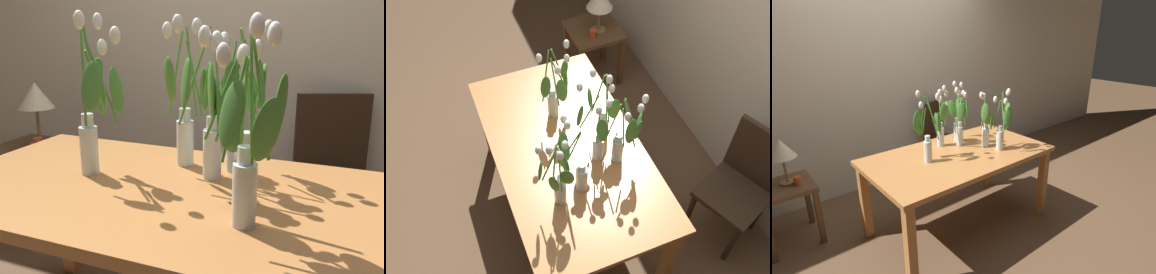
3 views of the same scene
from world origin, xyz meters
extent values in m
cube|color=beige|center=(0.00, 1.31, 1.35)|extent=(9.00, 0.10, 2.70)
cube|color=#B7753D|center=(0.00, 0.00, 0.72)|extent=(1.60, 0.90, 0.04)
cube|color=#B7753D|center=(-0.74, 0.39, 0.35)|extent=(0.07, 0.07, 0.70)
cube|color=#B7753D|center=(0.74, 0.39, 0.35)|extent=(0.07, 0.07, 0.70)
cylinder|color=silver|center=(0.30, -0.03, 0.83)|extent=(0.07, 0.07, 0.18)
cylinder|color=silver|center=(0.30, -0.03, 0.94)|extent=(0.04, 0.04, 0.05)
cylinder|color=silver|center=(0.30, -0.03, 0.80)|extent=(0.06, 0.06, 0.11)
cylinder|color=#478433|center=(0.24, -0.06, 1.10)|extent=(0.11, 0.06, 0.29)
ellipsoid|color=white|center=(0.19, -0.08, 1.25)|extent=(0.04, 0.04, 0.06)
ellipsoid|color=#4C8E38|center=(0.22, -0.10, 1.10)|extent=(0.05, 0.09, 0.18)
cylinder|color=#478433|center=(0.26, -0.05, 1.09)|extent=(0.08, 0.05, 0.29)
ellipsoid|color=white|center=(0.22, -0.08, 1.24)|extent=(0.04, 0.04, 0.06)
ellipsoid|color=#4C8E38|center=(0.24, -0.10, 1.06)|extent=(0.08, 0.09, 0.17)
cylinder|color=silver|center=(-0.30, 0.02, 0.83)|extent=(0.07, 0.07, 0.18)
cylinder|color=silver|center=(-0.30, 0.02, 0.94)|extent=(0.04, 0.04, 0.05)
cylinder|color=silver|center=(-0.30, 0.02, 0.80)|extent=(0.06, 0.06, 0.11)
cylinder|color=#478433|center=(-0.23, 0.02, 1.09)|extent=(0.13, 0.01, 0.29)
ellipsoid|color=white|center=(-0.17, 0.02, 1.25)|extent=(0.04, 0.04, 0.06)
ellipsoid|color=#427F33|center=(-0.19, 0.04, 1.06)|extent=(0.04, 0.08, 0.18)
cylinder|color=#478433|center=(-0.30, 0.07, 1.07)|extent=(0.02, 0.09, 0.25)
ellipsoid|color=white|center=(-0.29, 0.12, 1.20)|extent=(0.04, 0.04, 0.06)
ellipsoid|color=#427F33|center=(-0.32, 0.12, 1.04)|extent=(0.08, 0.04, 0.17)
cylinder|color=#478433|center=(-0.27, -0.03, 1.12)|extent=(0.06, 0.08, 0.35)
ellipsoid|color=white|center=(-0.25, -0.06, 1.30)|extent=(0.04, 0.04, 0.06)
ellipsoid|color=#427F33|center=(-0.23, -0.04, 1.08)|extent=(0.08, 0.09, 0.18)
cylinder|color=#478433|center=(-0.31, 0.08, 1.12)|extent=(0.01, 0.10, 0.35)
ellipsoid|color=white|center=(-0.31, 0.12, 1.30)|extent=(0.04, 0.04, 0.06)
ellipsoid|color=#427F33|center=(-0.34, 0.12, 1.08)|extent=(0.12, 0.04, 0.18)
cylinder|color=silver|center=(0.13, 0.15, 0.83)|extent=(0.07, 0.07, 0.18)
cylinder|color=silver|center=(0.13, 0.15, 0.94)|extent=(0.04, 0.04, 0.05)
cylinder|color=silver|center=(0.13, 0.15, 0.80)|extent=(0.06, 0.06, 0.11)
cylinder|color=#56933D|center=(0.16, 0.13, 1.08)|extent=(0.04, 0.03, 0.28)
ellipsoid|color=white|center=(0.18, 0.12, 1.22)|extent=(0.04, 0.04, 0.06)
ellipsoid|color=#427F33|center=(0.21, 0.13, 1.08)|extent=(0.07, 0.07, 0.17)
cylinder|color=#56933D|center=(0.08, 0.11, 1.11)|extent=(0.09, 0.08, 0.33)
ellipsoid|color=white|center=(0.04, 0.07, 1.29)|extent=(0.04, 0.04, 0.06)
ellipsoid|color=#427F33|center=(0.07, 0.06, 1.09)|extent=(0.07, 0.08, 0.17)
cylinder|color=silver|center=(0.34, -0.17, 0.83)|extent=(0.07, 0.07, 0.18)
cylinder|color=silver|center=(0.34, -0.17, 0.94)|extent=(0.04, 0.04, 0.05)
cylinder|color=silver|center=(0.34, -0.17, 0.80)|extent=(0.06, 0.06, 0.11)
cylinder|color=#56933D|center=(0.38, -0.18, 1.10)|extent=(0.06, 0.02, 0.32)
ellipsoid|color=white|center=(0.41, -0.18, 1.26)|extent=(0.04, 0.04, 0.06)
ellipsoid|color=#427F33|center=(0.42, -0.16, 1.08)|extent=(0.05, 0.11, 0.18)
cylinder|color=#56933D|center=(0.32, -0.22, 1.08)|extent=(0.04, 0.08, 0.26)
ellipsoid|color=white|center=(0.30, -0.26, 1.21)|extent=(0.04, 0.04, 0.06)
ellipsoid|color=#427F33|center=(0.33, -0.27, 1.07)|extent=(0.10, 0.06, 0.18)
cylinder|color=#56933D|center=(0.33, -0.14, 1.07)|extent=(0.03, 0.05, 0.26)
ellipsoid|color=white|center=(0.32, -0.12, 1.20)|extent=(0.04, 0.04, 0.06)
ellipsoid|color=#427F33|center=(0.28, -0.12, 1.01)|extent=(0.09, 0.08, 0.18)
cylinder|color=#56933D|center=(0.36, -0.20, 1.11)|extent=(0.03, 0.05, 0.34)
ellipsoid|color=white|center=(0.37, -0.22, 1.28)|extent=(0.04, 0.04, 0.06)
ellipsoid|color=#427F33|center=(0.41, -0.22, 1.03)|extent=(0.11, 0.06, 0.18)
cylinder|color=silver|center=(-0.01, 0.25, 0.83)|extent=(0.07, 0.07, 0.18)
cylinder|color=silver|center=(-0.01, 0.25, 0.94)|extent=(0.04, 0.04, 0.05)
cylinder|color=silver|center=(-0.01, 0.25, 0.80)|extent=(0.06, 0.06, 0.11)
cylinder|color=#56933D|center=(0.03, 0.25, 1.08)|extent=(0.07, 0.01, 0.28)
ellipsoid|color=white|center=(0.06, 0.25, 1.23)|extent=(0.04, 0.04, 0.06)
ellipsoid|color=#4C8E38|center=(0.07, 0.28, 1.07)|extent=(0.04, 0.09, 0.18)
cylinder|color=#56933D|center=(-0.04, 0.21, 1.10)|extent=(0.04, 0.06, 0.32)
ellipsoid|color=white|center=(-0.06, 0.19, 1.26)|extent=(0.04, 0.04, 0.06)
ellipsoid|color=#4C8E38|center=(-0.04, 0.16, 1.09)|extent=(0.07, 0.08, 0.18)
cylinder|color=#56933D|center=(0.02, 0.25, 1.11)|extent=(0.05, 0.01, 0.34)
ellipsoid|color=white|center=(0.04, 0.24, 1.28)|extent=(0.04, 0.04, 0.06)
ellipsoid|color=#4C8E38|center=(0.06, 0.27, 1.05)|extent=(0.03, 0.10, 0.18)
cylinder|color=silver|center=(0.19, 0.25, 0.83)|extent=(0.07, 0.07, 0.18)
cylinder|color=silver|center=(0.19, 0.25, 0.94)|extent=(0.04, 0.04, 0.05)
cylinder|color=silver|center=(0.19, 0.25, 0.80)|extent=(0.06, 0.06, 0.11)
cylinder|color=#56933D|center=(0.22, 0.31, 1.11)|extent=(0.05, 0.10, 0.33)
ellipsoid|color=white|center=(0.24, 0.36, 1.28)|extent=(0.04, 0.04, 0.06)
ellipsoid|color=#4C8E38|center=(0.21, 0.36, 1.04)|extent=(0.09, 0.08, 0.18)
cylinder|color=#56933D|center=(0.24, 0.28, 1.10)|extent=(0.09, 0.06, 0.32)
ellipsoid|color=white|center=(0.29, 0.31, 1.27)|extent=(0.04, 0.04, 0.06)
ellipsoid|color=#4C8E38|center=(0.26, 0.33, 1.06)|extent=(0.07, 0.07, 0.18)
cylinder|color=#56933D|center=(0.17, 0.22, 1.08)|extent=(0.03, 0.07, 0.28)
ellipsoid|color=white|center=(0.16, 0.19, 1.23)|extent=(0.04, 0.04, 0.06)
ellipsoid|color=#4C8E38|center=(0.18, 0.17, 1.05)|extent=(0.09, 0.07, 0.18)
cylinder|color=#56933D|center=(0.23, 0.25, 1.07)|extent=(0.07, 0.01, 0.26)
ellipsoid|color=white|center=(0.26, 0.25, 1.20)|extent=(0.04, 0.04, 0.06)
ellipsoid|color=#4C8E38|center=(0.27, 0.28, 1.08)|extent=(0.05, 0.09, 0.18)
cube|color=#382619|center=(0.55, 0.95, 0.45)|extent=(0.52, 0.52, 0.04)
cylinder|color=#382619|center=(0.78, 0.86, 0.21)|extent=(0.04, 0.04, 0.43)
cylinder|color=#382619|center=(0.46, 0.73, 0.21)|extent=(0.04, 0.04, 0.43)
cylinder|color=#382619|center=(0.65, 1.17, 0.21)|extent=(0.04, 0.04, 0.43)
cylinder|color=#382619|center=(0.33, 1.05, 0.21)|extent=(0.04, 0.04, 0.43)
cube|color=#382619|center=(0.49, 1.12, 0.70)|extent=(0.38, 0.18, 0.46)
cube|color=brown|center=(-1.28, 0.74, 0.53)|extent=(0.44, 0.44, 0.04)
cube|color=brown|center=(-1.09, 0.55, 0.26)|extent=(0.04, 0.04, 0.51)
cube|color=brown|center=(-1.47, 0.93, 0.26)|extent=(0.04, 0.04, 0.51)
cube|color=brown|center=(-1.09, 0.93, 0.26)|extent=(0.04, 0.04, 0.51)
cylinder|color=olive|center=(-1.24, 0.76, 0.56)|extent=(0.12, 0.12, 0.02)
cylinder|color=olive|center=(-1.24, 0.76, 0.68)|extent=(0.02, 0.02, 0.22)
cone|color=beige|center=(-1.24, 0.76, 0.87)|extent=(0.22, 0.22, 0.16)
cylinder|color=#CC4C23|center=(-1.18, 0.68, 0.59)|extent=(0.06, 0.06, 0.07)
camera|label=1|loc=(0.61, -1.19, 1.27)|focal=38.54mm
camera|label=2|loc=(1.60, -0.57, 2.94)|focal=41.35mm
camera|label=3|loc=(-1.57, -1.97, 1.81)|focal=28.85mm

